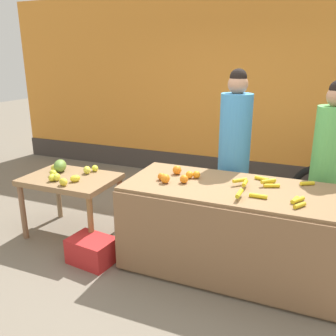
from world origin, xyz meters
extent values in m
plane|color=#756B5B|center=(0.00, 0.00, 0.00)|extent=(24.00, 24.00, 0.00)
cube|color=orange|center=(0.00, 2.70, 1.48)|extent=(8.62, 0.20, 2.96)
cube|color=#3F3833|center=(0.00, 2.59, 0.18)|extent=(8.62, 0.04, 0.36)
cube|color=olive|center=(0.50, 0.00, 0.42)|extent=(2.02, 0.88, 0.85)
cube|color=#896343|center=(0.50, -0.45, 0.42)|extent=(2.02, 0.03, 0.79)
cube|color=olive|center=(-1.35, 0.00, 0.67)|extent=(1.00, 0.71, 0.06)
cylinder|color=#8C6448|center=(-1.80, -0.30, 0.32)|extent=(0.06, 0.06, 0.64)
cylinder|color=olive|center=(-0.90, -0.30, 0.32)|extent=(0.06, 0.06, 0.64)
cylinder|color=#887051|center=(-1.80, 0.30, 0.32)|extent=(0.06, 0.06, 0.64)
cylinder|color=#936243|center=(-0.90, 0.30, 0.32)|extent=(0.06, 0.06, 0.64)
cylinder|color=gold|center=(1.11, 0.30, 0.87)|extent=(0.13, 0.10, 0.04)
cylinder|color=gold|center=(1.07, -0.27, 0.87)|extent=(0.10, 0.12, 0.04)
cylinder|color=gold|center=(0.81, 0.11, 0.87)|extent=(0.15, 0.09, 0.04)
cylinder|color=gold|center=(1.03, -0.16, 0.87)|extent=(0.06, 0.13, 0.04)
cylinder|color=yellow|center=(0.70, 0.27, 0.87)|extent=(0.14, 0.07, 0.04)
cylinder|color=gold|center=(1.05, -0.16, 0.87)|extent=(0.11, 0.15, 0.04)
cylinder|color=yellow|center=(0.74, -0.19, 0.87)|extent=(0.15, 0.04, 0.04)
cylinder|color=yellow|center=(0.79, 0.20, 0.87)|extent=(0.09, 0.15, 0.04)
cylinder|color=gold|center=(0.78, 0.14, 0.90)|extent=(0.13, 0.13, 0.04)
cylinder|color=gold|center=(0.53, 0.06, 0.90)|extent=(0.13, 0.12, 0.04)
cylinder|color=gold|center=(0.59, -0.27, 0.90)|extent=(0.04, 0.16, 0.04)
cylinder|color=gold|center=(0.59, 0.00, 0.90)|extent=(0.04, 0.13, 0.04)
sphere|color=orange|center=(0.10, 0.10, 0.89)|extent=(0.07, 0.07, 0.07)
sphere|color=orange|center=(0.03, -0.08, 0.89)|extent=(0.08, 0.08, 0.08)
sphere|color=orange|center=(-0.12, 0.14, 0.89)|extent=(0.09, 0.09, 0.09)
sphere|color=orange|center=(0.03, 0.07, 0.89)|extent=(0.07, 0.07, 0.07)
sphere|color=orange|center=(-0.13, -0.15, 0.89)|extent=(0.09, 0.09, 0.09)
sphere|color=orange|center=(-0.20, -0.09, 0.89)|extent=(0.07, 0.07, 0.07)
ellipsoid|color=yellow|center=(-1.43, -0.19, 0.74)|extent=(0.08, 0.12, 0.08)
ellipsoid|color=yellow|center=(-1.24, -0.26, 0.74)|extent=(0.12, 0.11, 0.08)
ellipsoid|color=yellow|center=(-1.40, -0.16, 0.75)|extent=(0.09, 0.11, 0.09)
ellipsoid|color=yellow|center=(-1.63, 0.10, 0.74)|extent=(0.13, 0.11, 0.08)
ellipsoid|color=yellow|center=(-1.20, -0.11, 0.74)|extent=(0.13, 0.13, 0.07)
ellipsoid|color=yellow|center=(-1.65, 0.19, 0.75)|extent=(0.07, 0.12, 0.08)
ellipsoid|color=yellow|center=(-1.20, 0.27, 0.74)|extent=(0.12, 0.11, 0.07)
ellipsoid|color=#E1DB44|center=(-1.24, 0.17, 0.75)|extent=(0.13, 0.14, 0.09)
ellipsoid|color=yellow|center=(-1.54, -0.05, 0.74)|extent=(0.13, 0.12, 0.07)
ellipsoid|color=olive|center=(-1.58, 0.12, 0.77)|extent=(0.23, 0.26, 0.14)
cylinder|color=#33333D|center=(0.33, 0.69, 0.37)|extent=(0.29, 0.29, 0.73)
cylinder|color=#3F8CCC|center=(0.33, 0.69, 1.18)|extent=(0.34, 0.34, 0.89)
sphere|color=tan|center=(0.33, 0.69, 1.72)|extent=(0.21, 0.21, 0.21)
sphere|color=black|center=(0.33, 0.69, 1.79)|extent=(0.18, 0.18, 0.18)
cylinder|color=#33333D|center=(1.28, 0.74, 0.34)|extent=(0.29, 0.29, 0.69)
cylinder|color=#59B259|center=(1.28, 0.74, 1.11)|extent=(0.34, 0.34, 0.84)
torus|color=black|center=(1.23, 1.71, 0.33)|extent=(0.65, 0.09, 0.65)
cube|color=red|center=(-0.81, -0.44, 0.13)|extent=(0.48, 0.37, 0.26)
ellipsoid|color=maroon|center=(-0.60, 0.76, 0.24)|extent=(0.40, 0.34, 0.48)
camera|label=1|loc=(1.10, -3.06, 2.00)|focal=38.11mm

